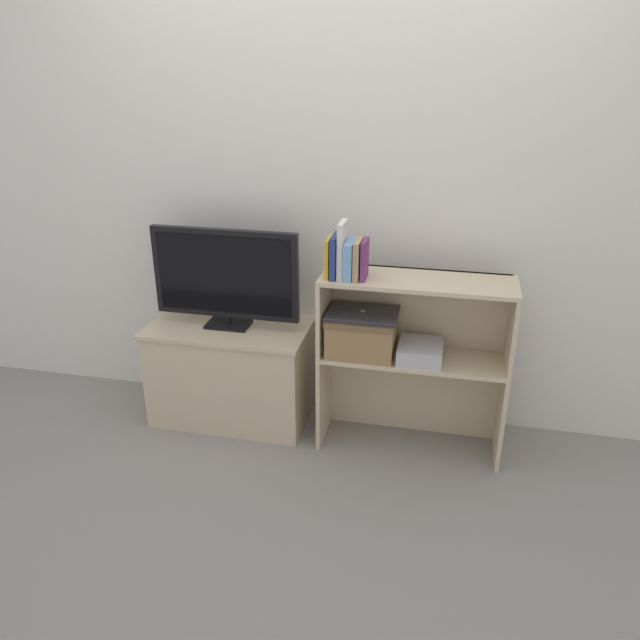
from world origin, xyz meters
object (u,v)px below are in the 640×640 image
Objects in this scene: book_skyblue at (350,259)px; book_plum at (365,259)px; book_ivory at (342,250)px; book_tan at (358,259)px; laptop at (363,313)px; tv_stand at (232,372)px; book_navy at (335,256)px; magazine_stack at (420,351)px; book_mustard at (329,257)px; tv at (225,276)px; storage_basket_left at (362,332)px.

book_plum is at bearing 0.00° from book_skyblue.
book_ivory is 0.08m from book_tan.
book_ivory is at bearing 180.00° from book_plum.
book_tan is 0.53× the size of laptop.
tv_stand is 4.70× the size of book_tan.
book_ivory reaches higher than book_navy.
book_navy is 0.10m from book_tan.
magazine_stack is at bearing 2.63° from book_navy.
laptop is (0.16, 0.03, -0.28)m from book_mustard.
book_tan is (0.04, 0.00, 0.00)m from book_skyblue.
laptop is at bearing 14.93° from book_navy.
book_tan is at bearing -125.88° from laptop.
book_plum reaches higher than tv.
book_skyblue is at bearing 0.00° from book_ivory.
tv_stand is at bearing 171.22° from book_plum.
book_ivory is at bearing 180.00° from book_tan.
tv is 0.65m from book_ivory.
book_ivory reaches higher than book_plum.
book_navy reaches higher than book_skyblue.
book_ivory is 1.50× the size of book_skyblue.
book_plum is (0.13, 0.00, -0.01)m from book_navy.
tv is (0.00, -0.00, 0.54)m from tv_stand.
book_skyblue is (0.10, 0.00, -0.00)m from book_mustard.
book_mustard is at bearing 180.00° from book_navy.
book_mustard is 0.92× the size of book_navy.
book_plum reaches higher than book_mustard.
book_mustard reaches higher than storage_basket_left.
book_ivory is at bearing 0.00° from book_mustard.
book_skyblue is at bearing -176.86° from magazine_stack.
tv is 3.84× the size of book_navy.
magazine_stack is at bearing -3.09° from storage_basket_left.
laptop is at bearing 176.91° from magazine_stack.
storage_basket_left is at bearing -6.16° from tv_stand.
book_tan is at bearing 0.00° from book_mustard.
magazine_stack is (0.38, 0.02, -0.48)m from book_ivory.
book_mustard reaches higher than tv.
magazine_stack is at bearing -5.29° from tv_stand.
book_plum reaches higher than storage_basket_left.
book_skyblue is at bearing -150.81° from laptop.
book_tan is (0.13, 0.00, -0.00)m from book_mustard.
tv is at bearing 170.95° from book_tan.
storage_basket_left is at bearing 54.12° from book_tan.
magazine_stack is (0.98, -0.09, 0.27)m from tv_stand.
book_skyblue is at bearing -150.81° from storage_basket_left.
laptop is (0.10, 0.03, -0.31)m from book_ivory.
book_skyblue is 0.04m from book_tan.
book_mustard reaches higher than magazine_stack.
magazine_stack is at bearing 2.84° from book_ivory.
book_navy is at bearing 0.00° from book_mustard.
laptop reaches higher than storage_basket_left.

